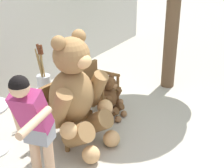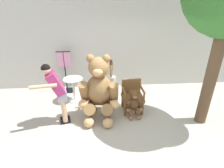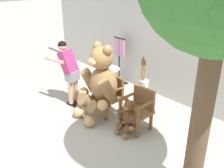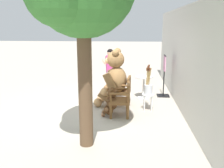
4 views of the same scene
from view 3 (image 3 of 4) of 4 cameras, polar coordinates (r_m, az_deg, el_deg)
ground_plane at (r=5.17m, az=-3.50°, el=-10.82°), size 60.00×60.00×0.00m
back_wall at (r=6.22m, az=14.09°, el=8.70°), size 10.00×0.16×2.80m
wooden_chair_left at (r=5.63m, az=-0.46°, el=-2.31°), size 0.61×0.57×0.86m
wooden_chair_right at (r=5.08m, az=5.99°, el=-5.51°), size 0.58×0.54×0.86m
teddy_bear_large at (r=5.34m, az=-2.77°, el=0.32°), size 1.00×0.98×1.66m
teddy_bear_small at (r=4.95m, az=3.71°, el=-7.56°), size 0.45×0.42×0.75m
person_visitor at (r=5.97m, az=-9.85°, el=3.58°), size 0.73×0.60×1.55m
white_stool at (r=5.89m, az=7.12°, el=-2.46°), size 0.34×0.34×0.46m
brush_bucket at (r=5.77m, az=7.21°, el=0.24°), size 0.22×0.22×0.81m
round_side_table at (r=6.56m, az=-0.70°, el=1.39°), size 0.56×0.56×0.72m
clothing_display_stand at (r=7.12m, az=1.64°, el=5.51°), size 0.44×0.40×1.36m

